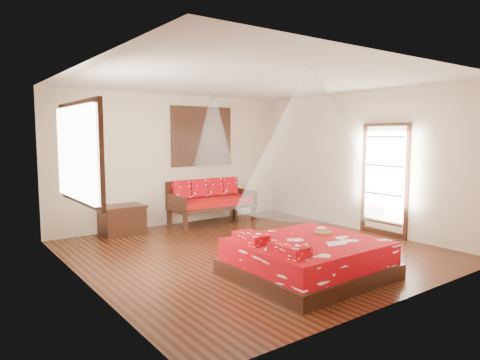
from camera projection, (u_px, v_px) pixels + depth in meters
name	position (u px, v px, depth m)	size (l,w,h in m)	color
room	(254.00, 167.00, 7.04)	(5.54, 5.54, 2.84)	black
bed	(307.00, 258.00, 5.85)	(1.96, 1.78, 0.63)	black
daybed	(210.00, 199.00, 9.43)	(1.87, 0.83, 0.96)	black
storage_chest	(122.00, 220.00, 8.33)	(0.84, 0.62, 0.57)	black
shutter_panel	(202.00, 137.00, 9.55)	(1.52, 0.06, 1.32)	black
window_left	(81.00, 153.00, 5.58)	(0.10, 1.74, 1.34)	black
glazed_door	(384.00, 180.00, 8.19)	(0.08, 1.02, 2.16)	black
wine_tray	(323.00, 229.00, 6.23)	(0.28, 0.28, 0.22)	brown
mosquito_net_main	(310.00, 141.00, 5.69)	(1.98, 1.98, 1.80)	white
mosquito_net_daybed	(213.00, 132.00, 9.17)	(0.85, 0.85, 1.50)	white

